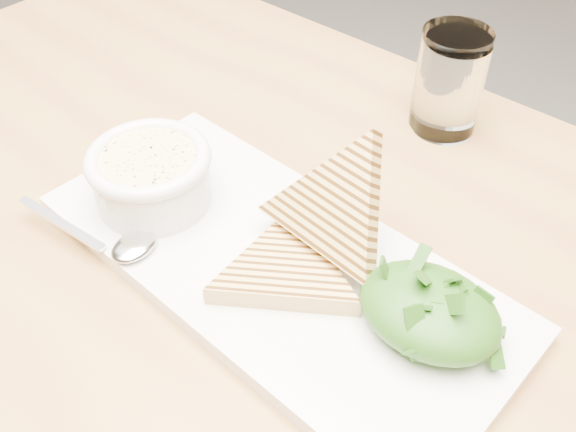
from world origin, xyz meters
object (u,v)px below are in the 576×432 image
Objects in this scene: soup_bowl at (153,182)px; glass_near at (449,80)px; table_top at (224,245)px; glass_far at (450,87)px; platter at (275,263)px.

glass_near is at bearing 62.70° from soup_bowl.
glass_far is (0.09, 0.27, 0.07)m from table_top.
soup_bowl is (-0.07, -0.02, 0.06)m from table_top.
platter is 3.89× the size of glass_near.
platter reaches higher than table_top.
table_top is 0.08m from platter.
glass_near is (0.09, 0.28, 0.08)m from table_top.
soup_bowl is at bearing -176.77° from platter.
glass_near is at bearing 72.90° from table_top.
table_top is 0.30m from glass_far.
glass_near is (0.15, 0.30, 0.02)m from soup_bowl.
glass_far is (0.02, 0.28, 0.04)m from platter.
table_top is at bearing -107.10° from glass_near.
soup_bowl is 0.96× the size of glass_near.
platter is 4.06× the size of soup_bowl.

